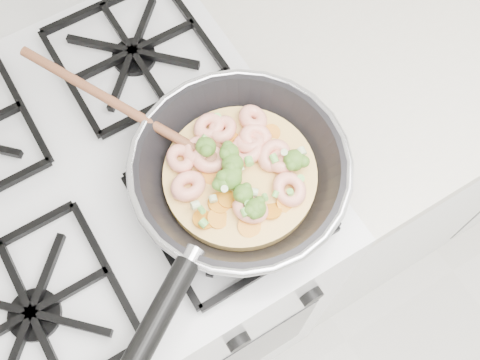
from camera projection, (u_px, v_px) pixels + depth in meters
stove at (139, 258)px, 1.25m from camera, size 0.60×0.60×0.92m
counter_right at (426, 97)px, 1.42m from camera, size 1.00×0.60×0.90m
skillet at (237, 173)px, 0.78m from camera, size 0.43×0.48×0.10m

